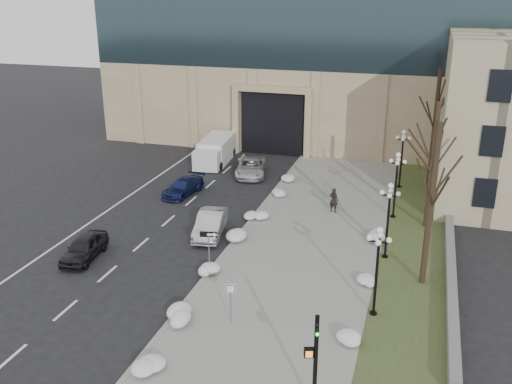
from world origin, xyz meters
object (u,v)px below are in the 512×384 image
car_e (205,150)px  lamppost_c (396,176)px  car_a (84,248)px  lamppost_a (378,260)px  one_way_sign (212,240)px  lamppost_b (389,211)px  pedestrian (334,200)px  keep_sign (231,295)px  box_truck (215,151)px  car_b (210,224)px  traffic_signal (314,365)px  car_d (251,167)px  car_c (183,187)px  lamppost_d (402,151)px

car_e → lamppost_c: bearing=-42.5°
car_a → lamppost_a: bearing=-11.2°
one_way_sign → lamppost_c: lamppost_c is taller
car_e → lamppost_b: size_ratio=0.82×
lamppost_a → lamppost_b: 6.50m
car_a → car_e: size_ratio=1.04×
one_way_sign → lamppost_a: size_ratio=0.57×
pedestrian → keep_sign: keep_sign is taller
car_a → pedestrian: size_ratio=2.28×
pedestrian → box_truck: size_ratio=0.26×
car_b → box_truck: bearing=99.3°
car_a → traffic_signal: 17.88m
car_e → one_way_sign: 23.52m
car_d → pedestrian: pedestrian is taller
lamppost_b → lamppost_c: (0.00, 6.50, 0.00)m
car_b → lamppost_a: 13.22m
car_a → car_b: car_b is taller
lamppost_a → lamppost_c: bearing=90.0°
pedestrian → car_a: bearing=56.0°
car_c → car_e: (-2.20, 9.99, 0.04)m
car_a → lamppost_b: 18.00m
car_b → car_e: car_b is taller
traffic_signal → lamppost_d: lamppost_d is taller
box_truck → lamppost_c: 18.93m
car_c → pedestrian: pedestrian is taller
lamppost_d → car_a: bearing=-133.3°
car_c → car_d: car_d is taller
keep_sign → traffic_signal: bearing=-60.1°
car_c → lamppost_b: size_ratio=0.90×
car_b → pedestrian: pedestrian is taller
car_e → lamppost_b: lamppost_b is taller
lamppost_a → lamppost_d: same height
lamppost_a → car_e: bearing=128.1°
lamppost_d → car_d: bearing=-178.8°
lamppost_b → lamppost_c: bearing=90.0°
one_way_sign → car_c: bearing=108.5°
one_way_sign → lamppost_d: 20.15m
car_c → car_a: bearing=-86.6°
box_truck → car_d: bearing=-37.3°
lamppost_c → car_c: bearing=179.4°
lamppost_a → lamppost_c: (0.00, 13.00, 0.00)m
car_b → car_c: 8.02m
keep_sign → lamppost_a: bearing=6.3°
lamppost_d → pedestrian: bearing=-121.3°
pedestrian → traffic_signal: size_ratio=0.43×
box_truck → lamppost_a: lamppost_a is taller
lamppost_b → lamppost_a: bearing=-90.0°
car_b → traffic_signal: 17.10m
car_c → lamppost_d: bearing=30.7°
box_truck → lamppost_b: (16.57, -15.42, 2.03)m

